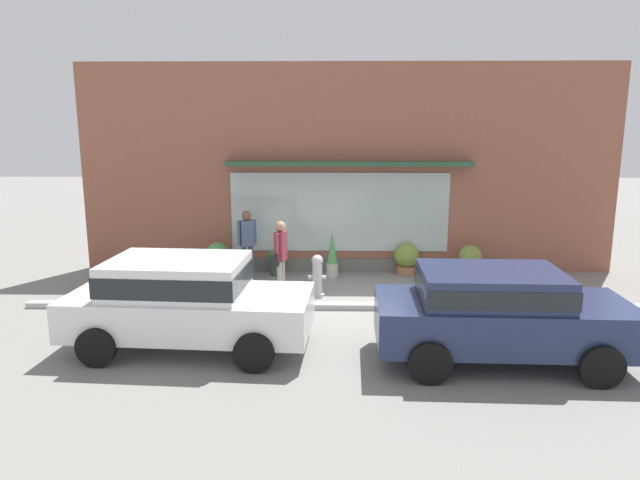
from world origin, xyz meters
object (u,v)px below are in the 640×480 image
Objects in this scene: potted_plant_window_right at (332,256)px; parked_car_navy at (498,310)px; fire_hydrant at (317,275)px; potted_plant_near_hydrant at (277,260)px; potted_plant_trailing_edge at (407,258)px; potted_plant_window_center at (218,257)px; potted_plant_low_front at (470,259)px; pedestrian_passerby at (247,239)px; pedestrian_with_handbag at (280,254)px; parked_car_white at (185,298)px.

parked_car_navy is at bearing -63.05° from potted_plant_window_right.
fire_hydrant is at bearing 131.78° from parked_car_navy.
potted_plant_window_right is 1.60× the size of potted_plant_near_hydrant.
parked_car_navy is at bearing -50.03° from fire_hydrant.
potted_plant_window_center is at bearing -176.17° from potted_plant_trailing_edge.
potted_plant_window_center is 1.25× the size of potted_plant_near_hydrant.
parked_car_navy is 5.54m from potted_plant_low_front.
potted_plant_window_center reaches higher than potted_plant_near_hydrant.
potted_plant_window_right reaches higher than potted_plant_low_front.
pedestrian_passerby reaches higher than potted_plant_window_right.
potted_plant_window_right is (2.14, 0.30, -0.51)m from pedestrian_passerby.
potted_plant_window_right is (0.34, 1.69, 0.05)m from fire_hydrant.
parked_car_navy is 5.80× the size of potted_plant_near_hydrant.
potted_plant_low_front is 6.53m from potted_plant_window_center.
parked_car_navy is at bearing -82.35° from potted_plant_trailing_edge.
pedestrian_passerby is at bearing -150.12° from potted_plant_near_hydrant.
pedestrian_with_handbag is 5.22m from parked_car_navy.
pedestrian_passerby is 2.22m from potted_plant_window_right.
pedestrian_with_handbag reaches higher than fire_hydrant.
potted_plant_window_center is at bearing -178.54° from potted_plant_low_front.
fire_hydrant reaches higher than potted_plant_near_hydrant.
parked_car_white is at bearing -124.98° from pedestrian_passerby.
parked_car_navy is 4.63× the size of potted_plant_window_center.
parked_car_navy reaches higher than fire_hydrant.
parked_car_navy is 5.98m from potted_plant_window_right.
potted_plant_trailing_edge is at bearing 143.19° from pedestrian_with_handbag.
parked_car_white is 5.07m from potted_plant_near_hydrant.
fire_hydrant is at bearing -67.08° from pedestrian_passerby.
pedestrian_passerby reaches higher than potted_plant_near_hydrant.
potted_plant_low_front is at bearing -5.72° from potted_plant_trailing_edge.
parked_car_navy is at bearing 66.96° from pedestrian_with_handbag.
potted_plant_trailing_edge is at bearing 174.28° from potted_plant_low_front.
fire_hydrant is 1.72m from potted_plant_window_right.
parked_car_white is 6.84m from potted_plant_trailing_edge.
potted_plant_trailing_edge is at bearing 40.71° from fire_hydrant.
pedestrian_passerby is at bearing -172.06° from potted_plant_window_right.
pedestrian_with_handbag is 1.82m from pedestrian_passerby.
pedestrian_passerby is at bearing 88.18° from parked_car_white.
parked_car_white is at bearing -131.64° from potted_plant_trailing_edge.
potted_plant_trailing_edge is (4.53, 5.10, -0.48)m from parked_car_white.
parked_car_white reaches higher than potted_plant_window_right.
parked_car_navy reaches higher than potted_plant_trailing_edge.
parked_car_white reaches higher than potted_plant_window_center.
fire_hydrant is at bearing -32.26° from potted_plant_window_center.
pedestrian_with_handbag is at bearing -157.50° from potted_plant_low_front.
potted_plant_window_center is at bearing 132.63° from pedestrian_passerby.
potted_plant_window_center is at bearing 147.74° from fire_hydrant.
potted_plant_near_hydrant is at bearing 0.39° from pedestrian_passerby.
potted_plant_window_right is 2.95m from potted_plant_window_center.
potted_plant_low_front is 0.92× the size of potted_plant_window_center.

